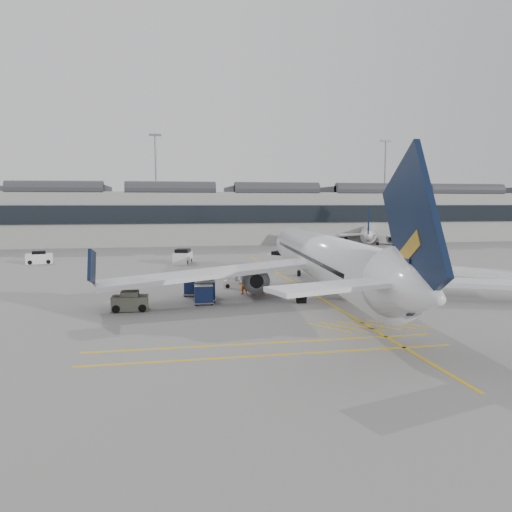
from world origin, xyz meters
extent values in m
plane|color=gray|center=(0.00, 0.00, 0.00)|extent=(220.00, 220.00, 0.00)
cube|color=#9E9E99|center=(0.00, 72.00, 5.50)|extent=(200.00, 20.00, 11.00)
cube|color=black|center=(0.00, 61.80, 6.50)|extent=(200.00, 0.50, 3.60)
cube|color=#38383D|center=(0.00, 72.00, 11.70)|extent=(200.00, 18.00, 1.40)
cylinder|color=slate|center=(-5.00, 86.00, 12.50)|extent=(0.44, 0.44, 25.00)
cube|color=slate|center=(-5.00, 86.00, 25.20)|extent=(3.00, 0.60, 0.50)
cylinder|color=slate|center=(55.00, 86.00, 12.50)|extent=(0.44, 0.44, 25.00)
cube|color=slate|center=(55.00, 86.00, 25.20)|extent=(3.00, 0.60, 0.50)
cube|color=gold|center=(10.00, 10.00, 0.01)|extent=(0.25, 60.00, 0.01)
cylinder|color=white|center=(10.75, 4.27, 3.59)|extent=(7.26, 34.44, 4.29)
cone|color=white|center=(12.44, 23.57, 3.59)|extent=(4.67, 4.92, 4.29)
cone|color=white|center=(9.01, -15.49, 4.05)|extent=(4.75, 5.83, 4.29)
cube|color=white|center=(-0.19, 3.51, 2.57)|extent=(19.81, 8.35, 0.40)
cube|color=white|center=(21.39, 1.61, 2.57)|extent=(19.44, 11.36, 0.40)
cylinder|color=slate|center=(4.21, 5.41, 1.77)|extent=(2.74, 4.30, 2.39)
cylinder|color=slate|center=(17.38, 4.26, 1.77)|extent=(2.74, 4.30, 2.39)
cube|color=black|center=(9.07, -14.81, 7.24)|extent=(1.10, 8.67, 9.55)
cylinder|color=black|center=(11.89, 17.33, 0.36)|extent=(0.38, 0.75, 0.73)
cylinder|color=black|center=(7.66, 1.68, 0.46)|extent=(0.87, 0.98, 0.91)
cylinder|color=black|center=(13.34, 1.18, 0.46)|extent=(0.87, 0.98, 0.91)
cylinder|color=white|center=(39.18, 59.94, 2.49)|extent=(12.15, 22.90, 2.97)
cone|color=white|center=(44.52, 72.24, 2.49)|extent=(3.98, 4.08, 2.97)
cone|color=white|center=(33.71, 47.35, 2.80)|extent=(4.23, 4.66, 2.97)
cube|color=white|center=(31.83, 61.84, 1.78)|extent=(13.63, 4.11, 0.28)
cube|color=white|center=(45.58, 55.87, 1.78)|extent=(11.93, 11.01, 0.28)
cylinder|color=slate|center=(35.14, 62.13, 1.22)|extent=(2.65, 3.27, 1.66)
cylinder|color=slate|center=(43.53, 58.48, 1.22)|extent=(2.65, 3.27, 1.66)
cube|color=black|center=(33.89, 47.78, 5.01)|extent=(2.61, 5.60, 6.61)
cylinder|color=black|center=(42.79, 68.26, 0.25)|extent=(0.40, 0.55, 0.51)
cylinder|color=black|center=(36.58, 58.92, 0.32)|extent=(0.76, 0.80, 0.63)
cylinder|color=black|center=(40.20, 57.35, 0.32)|extent=(0.76, 0.80, 0.63)
cube|color=silver|center=(3.98, 10.62, 0.35)|extent=(4.11, 2.88, 0.70)
cube|color=black|center=(4.91, 10.23, 1.16)|extent=(3.57, 2.35, 1.49)
cube|color=silver|center=(2.96, 11.05, 1.06)|extent=(1.34, 1.56, 0.91)
cylinder|color=black|center=(2.41, 10.52, 0.22)|extent=(0.48, 0.34, 0.44)
cylinder|color=black|center=(2.96, 11.82, 0.22)|extent=(0.48, 0.34, 0.44)
cylinder|color=black|center=(5.01, 9.42, 0.22)|extent=(0.48, 0.34, 0.44)
cylinder|color=black|center=(5.55, 10.72, 0.22)|extent=(0.48, 0.34, 0.44)
cube|color=gray|center=(-1.30, 7.00, 0.18)|extent=(2.02, 1.79, 0.12)
cube|color=navy|center=(-1.30, 7.00, 1.00)|extent=(1.86, 1.71, 1.48)
cube|color=silver|center=(-1.30, 7.00, 1.78)|extent=(1.92, 1.77, 0.10)
cylinder|color=black|center=(-2.13, 6.62, 0.11)|extent=(0.24, 0.15, 0.23)
cylinder|color=black|center=(-1.87, 7.71, 0.11)|extent=(0.24, 0.15, 0.23)
cylinder|color=black|center=(-0.73, 6.29, 0.11)|extent=(0.24, 0.15, 0.23)
cylinder|color=black|center=(-0.48, 7.39, 0.11)|extent=(0.24, 0.15, 0.23)
cube|color=gray|center=(-0.33, 6.86, 0.17)|extent=(2.04, 1.88, 0.12)
cube|color=navy|center=(-0.33, 6.86, 0.95)|extent=(1.88, 1.78, 1.40)
cube|color=silver|center=(-0.33, 6.86, 1.68)|extent=(1.95, 1.84, 0.10)
cylinder|color=black|center=(-0.75, 6.11, 0.11)|extent=(0.23, 0.17, 0.21)
cylinder|color=black|center=(-1.15, 7.09, 0.11)|extent=(0.23, 0.17, 0.21)
cylinder|color=black|center=(0.50, 6.62, 0.11)|extent=(0.23, 0.17, 0.21)
cylinder|color=black|center=(0.10, 7.61, 0.11)|extent=(0.23, 0.17, 0.21)
cube|color=gray|center=(-0.54, 3.88, 0.19)|extent=(1.89, 1.58, 0.13)
cube|color=navy|center=(-0.54, 3.88, 1.05)|extent=(1.72, 1.52, 1.56)
cube|color=silver|center=(-0.54, 3.88, 1.87)|extent=(1.78, 1.57, 0.11)
cylinder|color=black|center=(-1.27, 3.26, 0.12)|extent=(0.24, 0.12, 0.24)
cylinder|color=black|center=(-1.32, 4.44, 0.12)|extent=(0.24, 0.12, 0.24)
cylinder|color=black|center=(0.23, 3.33, 0.12)|extent=(0.24, 0.12, 0.24)
cylinder|color=black|center=(0.18, 4.51, 0.12)|extent=(0.24, 0.12, 0.24)
cube|color=gray|center=(-0.74, 2.79, 0.17)|extent=(1.67, 1.38, 0.12)
cube|color=navy|center=(-0.74, 2.79, 0.95)|extent=(1.52, 1.33, 1.41)
cube|color=silver|center=(-0.74, 2.79, 1.69)|extent=(1.57, 1.38, 0.10)
cylinder|color=black|center=(-1.42, 2.27, 0.11)|extent=(0.21, 0.10, 0.21)
cylinder|color=black|center=(-1.41, 3.33, 0.11)|extent=(0.21, 0.10, 0.21)
cylinder|color=black|center=(-0.06, 2.25, 0.11)|extent=(0.21, 0.10, 0.21)
cylinder|color=black|center=(-0.05, 3.32, 0.11)|extent=(0.21, 0.10, 0.21)
imported|color=#EC570C|center=(5.33, 6.78, 0.99)|extent=(0.81, 0.86, 1.97)
imported|color=orange|center=(3.38, 7.03, 0.96)|extent=(1.13, 1.00, 1.92)
cube|color=#5C5D4F|center=(-6.79, 1.41, 0.63)|extent=(2.91, 1.82, 1.14)
cube|color=#5C5D4F|center=(-6.79, 1.41, 1.31)|extent=(1.42, 1.42, 0.57)
cylinder|color=black|center=(-7.84, 0.71, 0.32)|extent=(0.65, 0.31, 0.64)
cylinder|color=black|center=(-7.78, 2.19, 0.32)|extent=(0.65, 0.31, 0.64)
cylinder|color=black|center=(-5.80, 0.63, 0.32)|extent=(0.65, 0.31, 0.64)
cylinder|color=black|center=(-5.74, 2.11, 0.32)|extent=(0.65, 0.31, 0.64)
cone|color=#F24C0A|center=(8.70, 22.21, 0.25)|extent=(0.36, 0.36, 0.49)
cone|color=#F24C0A|center=(14.61, 4.49, 0.26)|extent=(0.37, 0.37, 0.52)
cube|color=silver|center=(-21.54, 36.71, 0.71)|extent=(3.91, 2.47, 1.41)
cube|color=black|center=(-21.54, 36.71, 1.56)|extent=(2.11, 2.03, 0.60)
cylinder|color=black|center=(-22.57, 35.69, 0.30)|extent=(0.64, 0.33, 0.60)
cylinder|color=black|center=(-22.88, 37.28, 0.30)|extent=(0.64, 0.33, 0.60)
cylinder|color=black|center=(-20.20, 36.15, 0.30)|extent=(0.64, 0.33, 0.60)
cylinder|color=black|center=(-20.50, 37.73, 0.30)|extent=(0.64, 0.33, 0.60)
cube|color=silver|center=(-1.13, 33.00, 0.79)|extent=(3.08, 4.49, 1.59)
cube|color=black|center=(-1.13, 33.00, 1.76)|extent=(2.41, 2.49, 0.68)
cylinder|color=black|center=(-0.62, 31.44, 0.34)|extent=(0.43, 0.72, 0.68)
cylinder|color=black|center=(-2.37, 31.93, 0.34)|extent=(0.43, 0.72, 0.68)
cylinder|color=black|center=(0.12, 34.06, 0.34)|extent=(0.43, 0.72, 0.68)
cylinder|color=black|center=(-1.63, 34.56, 0.34)|extent=(0.43, 0.72, 0.68)
cube|color=silver|center=(12.10, 27.34, 0.78)|extent=(4.31, 4.18, 1.56)
cube|color=black|center=(12.10, 27.34, 1.73)|extent=(2.76, 2.75, 0.67)
cylinder|color=black|center=(10.51, 27.59, 0.33)|extent=(0.66, 0.63, 0.67)
cylinder|color=black|center=(11.71, 28.90, 0.33)|extent=(0.66, 0.63, 0.67)
cylinder|color=black|center=(12.48, 25.79, 0.33)|extent=(0.66, 0.63, 0.67)
cylinder|color=black|center=(13.69, 27.10, 0.33)|extent=(0.66, 0.63, 0.67)
camera|label=1|loc=(-4.30, -39.52, 8.62)|focal=35.00mm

